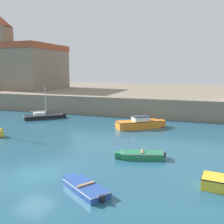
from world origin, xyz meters
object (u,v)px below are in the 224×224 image
at_px(dinghy_blue_2, 85,187).
at_px(church, 30,65).
at_px(sailboat_black_7, 44,116).
at_px(dinghy_green_1, 141,155).
at_px(motorboat_orange_5, 140,123).

relative_size(dinghy_blue_2, church, 0.25).
relative_size(sailboat_black_7, church, 0.34).
height_order(dinghy_green_1, motorboat_orange_5, motorboat_orange_5).
bearing_deg(dinghy_green_1, church, 137.32).
bearing_deg(motorboat_orange_5, sailboat_black_7, 174.69).
bearing_deg(sailboat_black_7, church, 130.17).
bearing_deg(church, dinghy_green_1, -42.68).
relative_size(dinghy_green_1, church, 0.27).
relative_size(motorboat_orange_5, sailboat_black_7, 1.13).
height_order(dinghy_green_1, sailboat_black_7, sailboat_black_7).
distance_m(motorboat_orange_5, sailboat_black_7, 14.59).
distance_m(dinghy_blue_2, church, 46.56).
relative_size(motorboat_orange_5, church, 0.38).
bearing_deg(dinghy_blue_2, church, 129.64).
distance_m(dinghy_green_1, motorboat_orange_5, 11.07).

